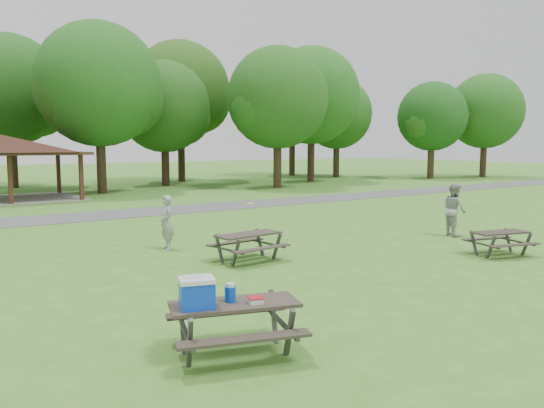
{
  "coord_description": "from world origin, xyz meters",
  "views": [
    {
      "loc": [
        -8.63,
        -9.85,
        3.21
      ],
      "look_at": [
        1.0,
        4.0,
        1.3
      ],
      "focal_mm": 35.0,
      "sensor_mm": 36.0,
      "label": 1
    }
  ],
  "objects_px": {
    "frisbee_thrower": "(167,223)",
    "frisbee_catcher": "(454,209)",
    "picnic_table_middle": "(248,240)",
    "picnic_table_near": "(223,307)"
  },
  "relations": [
    {
      "from": "picnic_table_near",
      "to": "picnic_table_middle",
      "type": "relative_size",
      "value": 1.19
    },
    {
      "from": "picnic_table_middle",
      "to": "frisbee_thrower",
      "type": "height_order",
      "value": "frisbee_thrower"
    },
    {
      "from": "frisbee_thrower",
      "to": "picnic_table_middle",
      "type": "bearing_deg",
      "value": 26.68
    },
    {
      "from": "frisbee_thrower",
      "to": "frisbee_catcher",
      "type": "distance_m",
      "value": 9.92
    },
    {
      "from": "picnic_table_near",
      "to": "picnic_table_middle",
      "type": "bearing_deg",
      "value": 54.42
    },
    {
      "from": "picnic_table_near",
      "to": "frisbee_catcher",
      "type": "bearing_deg",
      "value": 21.42
    },
    {
      "from": "picnic_table_middle",
      "to": "frisbee_catcher",
      "type": "distance_m",
      "value": 8.15
    },
    {
      "from": "picnic_table_middle",
      "to": "frisbee_catcher",
      "type": "bearing_deg",
      "value": -4.83
    },
    {
      "from": "picnic_table_middle",
      "to": "frisbee_catcher",
      "type": "height_order",
      "value": "frisbee_catcher"
    },
    {
      "from": "picnic_table_near",
      "to": "picnic_table_middle",
      "type": "xyz_separation_m",
      "value": [
        3.85,
        5.38,
        -0.19
      ]
    }
  ]
}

